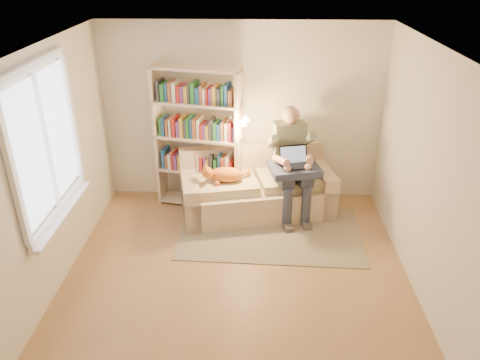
{
  "coord_description": "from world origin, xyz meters",
  "views": [
    {
      "loc": [
        0.19,
        -4.2,
        3.45
      ],
      "look_at": [
        0.01,
        1.0,
        0.85
      ],
      "focal_mm": 35.0,
      "sensor_mm": 36.0,
      "label": 1
    }
  ],
  "objects_px": {
    "person": "(291,157)",
    "cat": "(222,175)",
    "sofa": "(256,190)",
    "laptop": "(297,161)",
    "bookshelf": "(198,132)"
  },
  "relations": [
    {
      "from": "cat",
      "to": "bookshelf",
      "type": "bearing_deg",
      "value": 120.13
    },
    {
      "from": "sofa",
      "to": "cat",
      "type": "xyz_separation_m",
      "value": [
        -0.47,
        -0.24,
        0.35
      ]
    },
    {
      "from": "sofa",
      "to": "laptop",
      "type": "bearing_deg",
      "value": -31.93
    },
    {
      "from": "bookshelf",
      "to": "laptop",
      "type": "bearing_deg",
      "value": -2.37
    },
    {
      "from": "cat",
      "to": "laptop",
      "type": "relative_size",
      "value": 1.53
    },
    {
      "from": "person",
      "to": "bookshelf",
      "type": "relative_size",
      "value": 0.75
    },
    {
      "from": "person",
      "to": "laptop",
      "type": "relative_size",
      "value": 3.58
    },
    {
      "from": "person",
      "to": "sofa",
      "type": "bearing_deg",
      "value": 160.56
    },
    {
      "from": "sofa",
      "to": "bookshelf",
      "type": "bearing_deg",
      "value": 157.44
    },
    {
      "from": "sofa",
      "to": "bookshelf",
      "type": "relative_size",
      "value": 1.1
    },
    {
      "from": "laptop",
      "to": "bookshelf",
      "type": "relative_size",
      "value": 0.21
    },
    {
      "from": "laptop",
      "to": "bookshelf",
      "type": "height_order",
      "value": "bookshelf"
    },
    {
      "from": "laptop",
      "to": "bookshelf",
      "type": "bearing_deg",
      "value": 153.63
    },
    {
      "from": "sofa",
      "to": "person",
      "type": "bearing_deg",
      "value": -19.44
    },
    {
      "from": "person",
      "to": "cat",
      "type": "height_order",
      "value": "person"
    }
  ]
}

